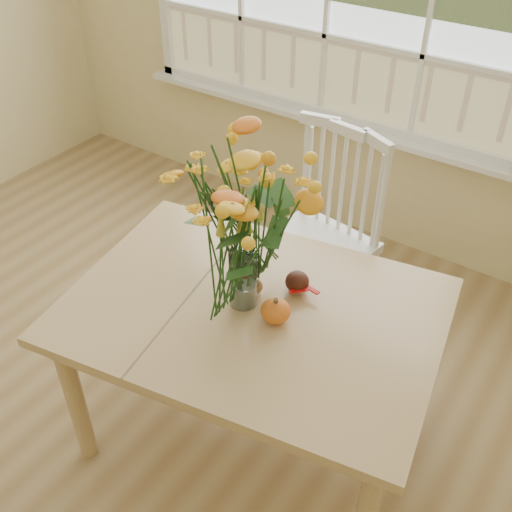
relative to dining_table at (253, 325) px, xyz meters
The scene contains 7 objects.
floor 1.09m from the dining_table, 134.19° to the right, with size 4.00×4.50×0.01m, color #967548.
dining_table is the anchor object (origin of this frame).
windsor_chair 0.78m from the dining_table, 99.05° to the left, with size 0.53×0.51×1.02m.
flower_vase 0.43m from the dining_table, behind, with size 0.47×0.47×0.56m.
pumpkin 0.17m from the dining_table, ahead, with size 0.11×0.11×0.08m, color orange.
turkey_figurine 0.15m from the dining_table, 127.64° to the left, with size 0.10×0.08×0.10m.
dark_gourd 0.23m from the dining_table, 63.22° to the left, with size 0.13×0.09×0.08m.
Camera 1 is at (1.53, -0.65, 2.18)m, focal length 42.00 mm.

